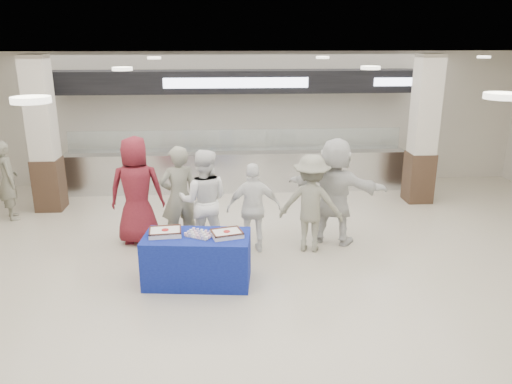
{
  "coord_description": "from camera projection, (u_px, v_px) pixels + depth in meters",
  "views": [
    {
      "loc": [
        -0.33,
        -6.17,
        3.55
      ],
      "look_at": [
        0.2,
        1.6,
        1.1
      ],
      "focal_mm": 35.0,
      "sensor_mm": 36.0,
      "label": 1
    }
  ],
  "objects": [
    {
      "name": "ground",
      "position": [
        249.0,
        301.0,
        6.96
      ],
      "size": [
        14.0,
        14.0,
        0.0
      ],
      "primitive_type": "plane",
      "color": "beige",
      "rests_on": "ground"
    },
    {
      "name": "serving_line",
      "position": [
        237.0,
        142.0,
        11.75
      ],
      "size": [
        8.7,
        0.85,
        2.8
      ],
      "color": "silver",
      "rests_on": "ground"
    },
    {
      "name": "column_left",
      "position": [
        43.0,
        138.0,
        10.24
      ],
      "size": [
        0.55,
        0.55,
        3.2
      ],
      "color": "#352318",
      "rests_on": "ground"
    },
    {
      "name": "column_right",
      "position": [
        423.0,
        133.0,
        10.76
      ],
      "size": [
        0.55,
        0.55,
        3.2
      ],
      "color": "#352318",
      "rests_on": "ground"
    },
    {
      "name": "display_table",
      "position": [
        197.0,
        259.0,
        7.41
      ],
      "size": [
        1.63,
        0.94,
        0.75
      ],
      "primitive_type": "cube",
      "rotation": [
        0.0,
        0.0,
        -0.11
      ],
      "color": "navy",
      "rests_on": "ground"
    },
    {
      "name": "sheet_cake_left",
      "position": [
        165.0,
        232.0,
        7.31
      ],
      "size": [
        0.49,
        0.4,
        0.1
      ],
      "color": "white",
      "rests_on": "display_table"
    },
    {
      "name": "sheet_cake_right",
      "position": [
        227.0,
        233.0,
        7.26
      ],
      "size": [
        0.5,
        0.44,
        0.09
      ],
      "color": "white",
      "rests_on": "display_table"
    },
    {
      "name": "cupcake_tray",
      "position": [
        200.0,
        234.0,
        7.27
      ],
      "size": [
        0.44,
        0.41,
        0.06
      ],
      "color": "#B6B6BB",
      "rests_on": "display_table"
    },
    {
      "name": "civilian_maroon",
      "position": [
        137.0,
        191.0,
        8.71
      ],
      "size": [
        0.96,
        0.65,
        1.92
      ],
      "primitive_type": "imported",
      "rotation": [
        0.0,
        0.0,
        3.18
      ],
      "color": "maroon",
      "rests_on": "ground"
    },
    {
      "name": "soldier_a",
      "position": [
        179.0,
        197.0,
        8.56
      ],
      "size": [
        0.76,
        0.62,
        1.79
      ],
      "primitive_type": "imported",
      "rotation": [
        0.0,
        0.0,
        3.48
      ],
      "color": "slate",
      "rests_on": "ground"
    },
    {
      "name": "chef_tall",
      "position": [
        204.0,
        201.0,
        8.41
      ],
      "size": [
        0.92,
        0.74,
        1.77
      ],
      "primitive_type": "imported",
      "rotation": [
        0.0,
        0.0,
        3.05
      ],
      "color": "white",
      "rests_on": "ground"
    },
    {
      "name": "chef_short",
      "position": [
        254.0,
        208.0,
        8.38
      ],
      "size": [
        0.92,
        0.42,
        1.55
      ],
      "primitive_type": "imported",
      "rotation": [
        0.0,
        0.0,
        3.19
      ],
      "color": "white",
      "rests_on": "ground"
    },
    {
      "name": "soldier_b",
      "position": [
        311.0,
        203.0,
        8.41
      ],
      "size": [
        1.21,
        0.89,
        1.68
      ],
      "primitive_type": "imported",
      "rotation": [
        0.0,
        0.0,
        2.87
      ],
      "color": "slate",
      "rests_on": "ground"
    },
    {
      "name": "civilian_white",
      "position": [
        335.0,
        191.0,
        8.7
      ],
      "size": [
        1.84,
        1.23,
        1.9
      ],
      "primitive_type": "imported",
      "rotation": [
        0.0,
        0.0,
        2.72
      ],
      "color": "silver",
      "rests_on": "ground"
    },
    {
      "name": "soldier_bg",
      "position": [
        8.0,
        180.0,
        9.9
      ],
      "size": [
        0.62,
        0.7,
        1.6
      ],
      "primitive_type": "imported",
      "rotation": [
        0.0,
        0.0,
        2.1
      ],
      "color": "slate",
      "rests_on": "ground"
    }
  ]
}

